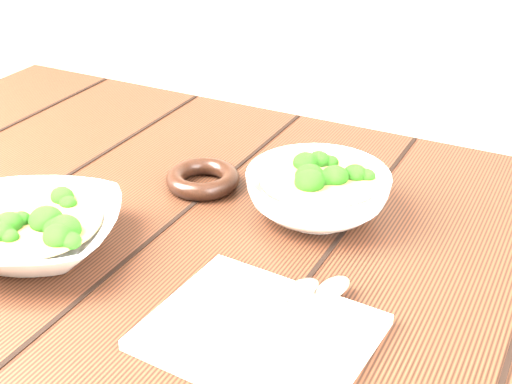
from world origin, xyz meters
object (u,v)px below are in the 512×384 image
object	(u,v)px
soup_bowl_back	(318,192)
trivet	(203,179)
napkin	(259,332)
soup_bowl_front	(34,231)
table	(186,307)

from	to	relation	value
soup_bowl_back	trivet	bearing A→B (deg)	-178.41
napkin	soup_bowl_front	bearing A→B (deg)	-179.71
table	soup_bowl_front	distance (m)	0.23
table	napkin	size ratio (longest dim) A/B	5.70
soup_bowl_front	trivet	distance (m)	0.24
soup_bowl_front	table	bearing A→B (deg)	42.29
trivet	napkin	bearing A→B (deg)	-49.24
table	napkin	distance (m)	0.25
soup_bowl_front	trivet	bearing A→B (deg)	67.29
soup_bowl_back	trivet	xyz separation A→B (m)	(-0.17, -0.00, -0.02)
trivet	soup_bowl_front	bearing A→B (deg)	-112.71
table	soup_bowl_back	size ratio (longest dim) A/B	6.22
table	soup_bowl_back	bearing A→B (deg)	40.33
table	napkin	bearing A→B (deg)	-37.49
table	trivet	size ratio (longest dim) A/B	11.93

